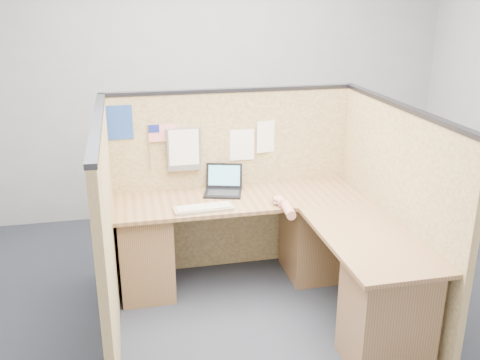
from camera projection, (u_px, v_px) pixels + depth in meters
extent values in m
plane|color=#20242E|center=(261.00, 327.00, 3.78)|extent=(5.00, 5.00, 0.00)
plane|color=gray|center=(207.00, 81.00, 5.40)|extent=(5.00, 0.00, 5.00)
cube|color=brown|center=(232.00, 182.00, 4.46)|extent=(2.05, 0.05, 1.50)
cube|color=#232328|center=(232.00, 90.00, 4.20)|extent=(2.05, 0.06, 0.03)
cube|color=brown|center=(108.00, 238.00, 3.43)|extent=(0.05, 1.80, 1.50)
cube|color=#232328|center=(97.00, 122.00, 3.17)|extent=(0.06, 1.80, 0.03)
cube|color=brown|center=(394.00, 212.00, 3.83)|extent=(0.05, 1.80, 1.50)
cube|color=#232328|center=(405.00, 107.00, 3.58)|extent=(0.06, 1.80, 0.03)
cube|color=brown|center=(240.00, 199.00, 4.17)|extent=(1.95, 0.60, 0.03)
cube|color=brown|center=(370.00, 239.00, 3.50)|extent=(0.60, 1.15, 0.03)
cube|color=brown|center=(146.00, 251.00, 4.14)|extent=(0.40, 0.50, 0.70)
cube|color=brown|center=(311.00, 235.00, 4.41)|extent=(0.40, 0.50, 0.70)
cube|color=brown|center=(387.00, 314.00, 3.33)|extent=(0.50, 0.40, 0.70)
cube|color=black|center=(223.00, 193.00, 4.23)|extent=(0.34, 0.29, 0.02)
cube|color=black|center=(220.00, 175.00, 4.32)|extent=(0.30, 0.14, 0.20)
cube|color=teal|center=(220.00, 176.00, 4.31)|extent=(0.26, 0.11, 0.16)
cube|color=gray|center=(204.00, 209.00, 3.92)|extent=(0.44, 0.17, 0.02)
cube|color=silver|center=(203.00, 207.00, 3.92)|extent=(0.40, 0.14, 0.01)
ellipsoid|color=#B4B4B9|center=(279.00, 202.00, 4.02)|extent=(0.11, 0.08, 0.04)
ellipsoid|color=tan|center=(279.00, 199.00, 4.01)|extent=(0.09, 0.11, 0.05)
cylinder|color=tan|center=(281.00, 203.00, 3.97)|extent=(0.06, 0.05, 0.06)
cylinder|color=tan|center=(288.00, 210.00, 3.85)|extent=(0.09, 0.26, 0.08)
cube|color=navy|center=(120.00, 123.00, 4.07)|extent=(0.20, 0.01, 0.26)
cylinder|color=olive|center=(149.00, 148.00, 4.17)|extent=(0.01, 0.01, 0.37)
cube|color=red|center=(162.00, 133.00, 4.15)|extent=(0.21, 0.00, 0.14)
cube|color=navy|center=(154.00, 129.00, 4.12)|extent=(0.08, 0.00, 0.06)
cube|color=slate|center=(184.00, 149.00, 4.22)|extent=(0.27, 0.05, 0.34)
cube|color=white|center=(184.00, 148.00, 4.19)|extent=(0.23, 0.01, 0.29)
cube|color=white|center=(242.00, 145.00, 4.34)|extent=(0.20, 0.01, 0.25)
cube|color=white|center=(269.00, 137.00, 4.36)|extent=(0.20, 0.04, 0.26)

